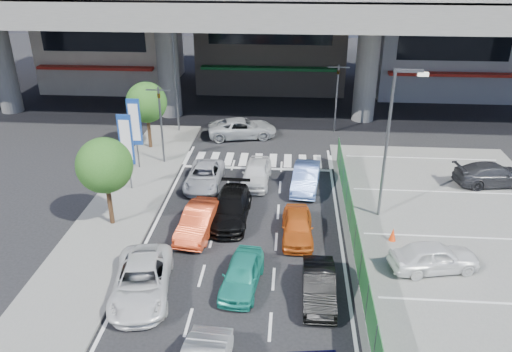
# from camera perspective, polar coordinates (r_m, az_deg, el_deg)

# --- Properties ---
(ground) EXTENTS (120.00, 120.00, 0.00)m
(ground) POSITION_cam_1_polar(r_m,az_deg,el_deg) (22.51, -2.14, -11.50)
(ground) COLOR black
(ground) RESTS_ON ground
(parking_lot) EXTENTS (12.00, 28.00, 0.06)m
(parking_lot) POSITION_cam_1_polar(r_m,az_deg,el_deg) (25.59, 24.03, -8.89)
(parking_lot) COLOR #60605E
(parking_lot) RESTS_ON ground
(sidewalk_left) EXTENTS (4.00, 30.00, 0.12)m
(sidewalk_left) POSITION_cam_1_polar(r_m,az_deg,el_deg) (27.27, -16.04, -5.25)
(sidewalk_left) COLOR #60605E
(sidewalk_left) RESTS_ON ground
(fence_run) EXTENTS (0.16, 22.00, 1.80)m
(fence_run) POSITION_cam_1_polar(r_m,az_deg,el_deg) (22.92, 11.55, -8.57)
(fence_run) COLOR #22632C
(fence_run) RESTS_ON ground
(expressway) EXTENTS (64.00, 14.00, 10.75)m
(expressway) POSITION_cam_1_polar(r_m,az_deg,el_deg) (40.20, 1.23, 18.66)
(expressway) COLOR #61615D
(expressway) RESTS_ON ground
(building_west) EXTENTS (12.00, 10.90, 13.00)m
(building_west) POSITION_cam_1_polar(r_m,az_deg,el_deg) (53.50, -16.33, 16.96)
(building_west) COLOR #AD9F8C
(building_west) RESTS_ON ground
(building_center) EXTENTS (14.00, 10.90, 15.00)m
(building_center) POSITION_cam_1_polar(r_m,az_deg,el_deg) (51.23, 1.93, 18.70)
(building_center) COLOR gray
(building_center) RESTS_ON ground
(building_east) EXTENTS (12.00, 10.90, 12.00)m
(building_east) POSITION_cam_1_polar(r_m,az_deg,el_deg) (52.26, 20.38, 15.68)
(building_east) COLOR gray
(building_east) RESTS_ON ground
(traffic_light_left) EXTENTS (1.60, 1.24, 5.20)m
(traffic_light_left) POSITION_cam_1_polar(r_m,az_deg,el_deg) (32.46, -10.95, 7.81)
(traffic_light_left) COLOR #595B60
(traffic_light_left) RESTS_ON ground
(traffic_light_right) EXTENTS (1.60, 1.24, 5.20)m
(traffic_light_right) POSITION_cam_1_polar(r_m,az_deg,el_deg) (38.23, 9.31, 10.61)
(traffic_light_right) COLOR #595B60
(traffic_light_right) RESTS_ON ground
(street_lamp_right) EXTENTS (1.65, 0.22, 8.00)m
(street_lamp_right) POSITION_cam_1_polar(r_m,az_deg,el_deg) (25.91, 15.22, 4.79)
(street_lamp_right) COLOR #595B60
(street_lamp_right) RESTS_ON ground
(street_lamp_left) EXTENTS (1.65, 0.22, 8.00)m
(street_lamp_left) POSITION_cam_1_polar(r_m,az_deg,el_deg) (37.88, -8.98, 11.80)
(street_lamp_left) COLOR #595B60
(street_lamp_left) RESTS_ON ground
(signboard_near) EXTENTS (0.80, 0.14, 4.70)m
(signboard_near) POSITION_cam_1_polar(r_m,az_deg,el_deg) (29.42, -14.61, 3.78)
(signboard_near) COLOR #595B60
(signboard_near) RESTS_ON ground
(signboard_far) EXTENTS (0.80, 0.14, 4.70)m
(signboard_far) POSITION_cam_1_polar(r_m,az_deg,el_deg) (32.21, -13.68, 5.77)
(signboard_far) COLOR #595B60
(signboard_far) RESTS_ON ground
(tree_near) EXTENTS (2.80, 2.80, 4.80)m
(tree_near) POSITION_cam_1_polar(r_m,az_deg,el_deg) (25.78, -16.92, 1.13)
(tree_near) COLOR #382314
(tree_near) RESTS_ON ground
(tree_far) EXTENTS (2.80, 2.80, 4.80)m
(tree_far) POSITION_cam_1_polar(r_m,az_deg,el_deg) (35.35, -12.41, 8.20)
(tree_far) COLOR #382314
(tree_far) RESTS_ON ground
(sedan_white_mid_left) EXTENTS (3.05, 5.27, 1.38)m
(sedan_white_mid_left) POSITION_cam_1_polar(r_m,az_deg,el_deg) (21.69, -12.94, -11.60)
(sedan_white_mid_left) COLOR silver
(sedan_white_mid_left) RESTS_ON ground
(taxi_teal_mid) EXTENTS (1.91, 3.88, 1.27)m
(taxi_teal_mid) POSITION_cam_1_polar(r_m,az_deg,el_deg) (21.63, -1.62, -11.14)
(taxi_teal_mid) COLOR teal
(taxi_teal_mid) RESTS_ON ground
(hatch_black_mid_right) EXTENTS (1.32, 3.77, 1.24)m
(hatch_black_mid_right) POSITION_cam_1_polar(r_m,az_deg,el_deg) (21.16, 7.20, -12.38)
(hatch_black_mid_right) COLOR black
(hatch_black_mid_right) RESTS_ON ground
(taxi_orange_left) EXTENTS (1.98, 4.34, 1.38)m
(taxi_orange_left) POSITION_cam_1_polar(r_m,az_deg,el_deg) (25.39, -6.52, -5.09)
(taxi_orange_left) COLOR red
(taxi_orange_left) RESTS_ON ground
(sedan_black_mid) EXTENTS (2.03, 4.79, 1.38)m
(sedan_black_mid) POSITION_cam_1_polar(r_m,az_deg,el_deg) (26.39, -2.92, -3.68)
(sedan_black_mid) COLOR black
(sedan_black_mid) RESTS_ON ground
(taxi_orange_right) EXTENTS (1.61, 3.82, 1.29)m
(taxi_orange_right) POSITION_cam_1_polar(r_m,az_deg,el_deg) (24.94, 4.74, -5.74)
(taxi_orange_right) COLOR #C85516
(taxi_orange_right) RESTS_ON ground
(wagon_silver_front_left) EXTENTS (2.04, 4.39, 1.22)m
(wagon_silver_front_left) POSITION_cam_1_polar(r_m,az_deg,el_deg) (30.19, -5.94, -0.02)
(wagon_silver_front_left) COLOR #B8BAC1
(wagon_silver_front_left) RESTS_ON ground
(sedan_white_front_mid) EXTENTS (1.82, 4.12, 1.38)m
(sedan_white_front_mid) POSITION_cam_1_polar(r_m,az_deg,el_deg) (30.28, 0.04, 0.38)
(sedan_white_front_mid) COLOR silver
(sedan_white_front_mid) RESTS_ON ground
(kei_truck_front_right) EXTENTS (1.88, 4.32, 1.38)m
(kei_truck_front_right) POSITION_cam_1_polar(r_m,az_deg,el_deg) (29.80, 5.71, -0.19)
(kei_truck_front_right) COLOR #5A7AC6
(kei_truck_front_right) RESTS_ON ground
(crossing_wagon_silver) EXTENTS (5.48, 3.31, 1.42)m
(crossing_wagon_silver) POSITION_cam_1_polar(r_m,az_deg,el_deg) (37.52, -1.59, 5.48)
(crossing_wagon_silver) COLOR #AAAEB2
(crossing_wagon_silver) RESTS_ON ground
(parked_sedan_white) EXTENTS (4.19, 2.35, 1.35)m
(parked_sedan_white) POSITION_cam_1_polar(r_m,az_deg,el_deg) (23.86, 19.70, -8.68)
(parked_sedan_white) COLOR silver
(parked_sedan_white) RESTS_ON parking_lot
(parked_sedan_dgrey) EXTENTS (4.87, 2.55, 1.35)m
(parked_sedan_dgrey) POSITION_cam_1_polar(r_m,az_deg,el_deg) (33.21, 25.47, 0.18)
(parked_sedan_dgrey) COLOR #2A2A2E
(parked_sedan_dgrey) RESTS_ON parking_lot
(traffic_cone) EXTENTS (0.39, 0.39, 0.67)m
(traffic_cone) POSITION_cam_1_polar(r_m,az_deg,el_deg) (25.58, 15.36, -6.46)
(traffic_cone) COLOR #F53D0D
(traffic_cone) RESTS_ON parking_lot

